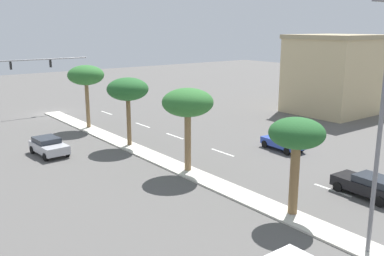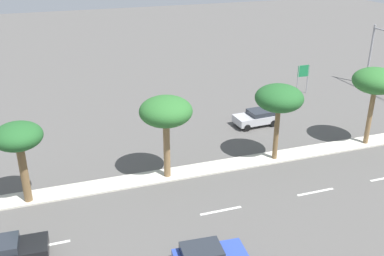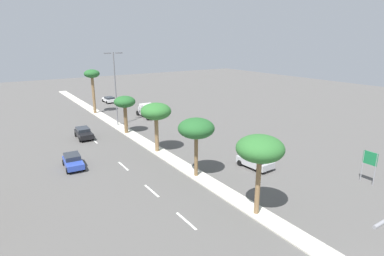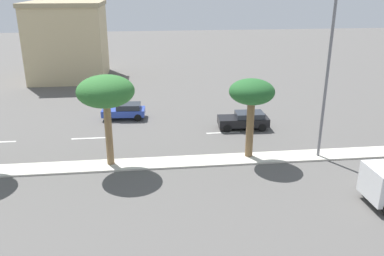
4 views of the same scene
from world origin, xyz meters
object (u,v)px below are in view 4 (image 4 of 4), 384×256
object	(u,v)px
commercial_building	(68,41)
sedan_blue_inboard	(125,111)
street_lamp_near	(329,62)
sedan_black_trailing	(244,120)
palm_tree_leading	(106,93)
palm_tree_mid	(252,94)

from	to	relation	value
commercial_building	sedan_blue_inboard	xyz separation A→B (m)	(17.58, 7.46, -3.99)
street_lamp_near	sedan_black_trailing	bearing A→B (deg)	-149.46
commercial_building	palm_tree_leading	size ratio (longest dim) A/B	1.62
palm_tree_leading	commercial_building	bearing A→B (deg)	-165.97
commercial_building	sedan_black_trailing	xyz separation A→B (m)	(21.42, 17.52, -3.97)
palm_tree_mid	street_lamp_near	xyz separation A→B (m)	(0.51, 4.88, 2.10)
palm_tree_leading	street_lamp_near	distance (m)	14.52
palm_tree_mid	sedan_black_trailing	world-z (taller)	palm_tree_mid
palm_tree_leading	street_lamp_near	size ratio (longest dim) A/B	0.53
palm_tree_leading	sedan_blue_inboard	xyz separation A→B (m)	(-9.89, 0.59, -4.30)
palm_tree_leading	street_lamp_near	world-z (taller)	street_lamp_near
commercial_building	palm_tree_leading	bearing A→B (deg)	14.03
street_lamp_near	sedan_blue_inboard	world-z (taller)	street_lamp_near
palm_tree_mid	palm_tree_leading	bearing A→B (deg)	-88.88
sedan_blue_inboard	commercial_building	bearing A→B (deg)	-157.02
palm_tree_mid	sedan_blue_inboard	distance (m)	13.74
commercial_building	sedan_black_trailing	distance (m)	27.95
palm_tree_mid	street_lamp_near	world-z (taller)	street_lamp_near
sedan_blue_inboard	sedan_black_trailing	world-z (taller)	sedan_black_trailing
commercial_building	palm_tree_mid	size ratio (longest dim) A/B	1.78
palm_tree_leading	palm_tree_mid	size ratio (longest dim) A/B	1.10
palm_tree_mid	street_lamp_near	bearing A→B (deg)	84.03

